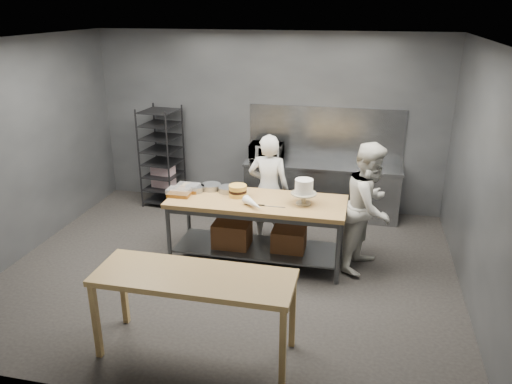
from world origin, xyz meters
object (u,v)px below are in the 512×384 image
work_table (256,223)px  speed_rack (162,157)px  microwave (266,152)px  layer_cake (238,191)px  near_counter (194,283)px  chef_behind (269,189)px  chef_right (369,207)px  frosted_cake_stand (304,189)px

work_table → speed_rack: 2.76m
microwave → layer_cake: microwave is taller
near_counter → chef_behind: bearing=85.7°
chef_behind → layer_cake: bearing=62.5°
work_table → chef_right: 1.53m
near_counter → frosted_cake_stand: 2.22m
frosted_cake_stand → speed_rack: bearing=147.0°
frosted_cake_stand → layer_cake: frosted_cake_stand is taller
chef_right → microwave: (-1.74, 1.68, 0.17)m
layer_cake → chef_right: bearing=3.2°
frosted_cake_stand → layer_cake: (-0.92, 0.08, -0.14)m
near_counter → chef_behind: size_ratio=1.20×
chef_right → frosted_cake_stand: size_ratio=5.12×
chef_right → work_table: bearing=116.8°
work_table → frosted_cake_stand: 0.85m
layer_cake → speed_rack: bearing=137.1°
chef_right → microwave: bearing=66.1°
chef_right → microwave: 2.42m
chef_behind → layer_cake: 0.70m
chef_right → microwave: chef_right is taller
frosted_cake_stand → chef_right: bearing=12.2°
work_table → microwave: microwave is taller
near_counter → speed_rack: bearing=116.8°
work_table → near_counter: (-0.18, -2.05, 0.24)m
chef_behind → work_table: bearing=86.9°
microwave → frosted_cake_stand: size_ratio=1.58×
chef_right → layer_cake: 1.78m
chef_right → frosted_cake_stand: bearing=122.4°
speed_rack → layer_cake: 2.50m
work_table → microwave: (-0.24, 1.85, 0.48)m
near_counter → chef_behind: chef_behind is taller
chef_behind → frosted_cake_stand: 0.97m
near_counter → frosted_cake_stand: size_ratio=5.83×
chef_right → layer_cake: (-1.77, -0.10, 0.12)m
chef_behind → frosted_cake_stand: (0.61, -0.69, 0.31)m
frosted_cake_stand → layer_cake: 0.93m
work_table → speed_rack: bearing=140.0°
layer_cake → work_table: bearing=-14.6°
speed_rack → layer_cake: speed_rack is taller
speed_rack → chef_right: 3.94m
work_table → microwave: 1.92m
microwave → near_counter: bearing=-89.0°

